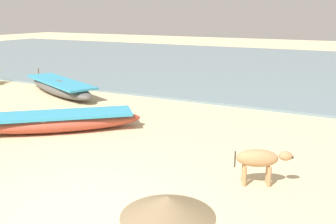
{
  "coord_description": "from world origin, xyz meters",
  "views": [
    {
      "loc": [
        3.69,
        -3.94,
        2.87
      ],
      "look_at": [
        -0.49,
        3.9,
        0.6
      ],
      "focal_mm": 41.83,
      "sensor_mm": 36.0,
      "label": 1
    }
  ],
  "objects": [
    {
      "name": "debris_pile_1",
      "position": [
        1.28,
        0.58,
        0.16
      ],
      "size": [
        1.74,
        1.74,
        0.31
      ],
      "primitive_type": "cone",
      "rotation": [
        0.0,
        0.0,
        4.99
      ],
      "color": "#7A6647",
      "rests_on": "ground"
    },
    {
      "name": "ground",
      "position": [
        0.0,
        0.0,
        0.0
      ],
      "size": [
        80.0,
        80.0,
        0.0
      ],
      "primitive_type": "plane",
      "color": "beige"
    },
    {
      "name": "fishing_boat_2",
      "position": [
        -3.1,
        2.99,
        0.25
      ],
      "size": [
        3.72,
        3.43,
        0.66
      ],
      "rotation": [
        0.0,
        0.0,
        3.86
      ],
      "color": "#B74733",
      "rests_on": "ground"
    },
    {
      "name": "sea_water",
      "position": [
        0.0,
        17.47,
        0.04
      ],
      "size": [
        60.0,
        20.0,
        0.08
      ],
      "primitive_type": "cube",
      "color": "slate",
      "rests_on": "ground"
    },
    {
      "name": "calf_near_tan",
      "position": [
        2.14,
        2.26,
        0.46
      ],
      "size": [
        0.94,
        0.57,
        0.64
      ],
      "rotation": [
        0.0,
        0.0,
        0.41
      ],
      "color": "tan",
      "rests_on": "ground"
    },
    {
      "name": "fishing_boat_0",
      "position": [
        -6.25,
        6.44,
        0.27
      ],
      "size": [
        4.62,
        2.83,
        0.7
      ],
      "rotation": [
        0.0,
        0.0,
        2.72
      ],
      "color": "#5B5651",
      "rests_on": "ground"
    }
  ]
}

